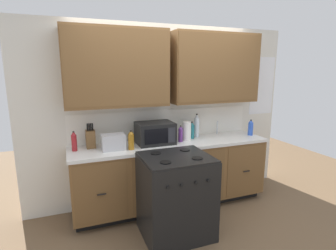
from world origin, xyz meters
name	(u,v)px	position (x,y,z in m)	size (l,w,h in m)	color
ground_plane	(181,215)	(0.00, 0.00, 0.00)	(8.00, 8.00, 0.00)	brown
wall_unit	(167,86)	(0.00, 0.50, 1.65)	(3.84, 0.40, 2.47)	silver
counter_run	(172,174)	(0.00, 0.30, 0.47)	(2.67, 0.64, 0.91)	black
stove_range	(176,196)	(-0.21, -0.33, 0.47)	(0.76, 0.68, 0.95)	black
microwave	(155,133)	(-0.23, 0.34, 1.05)	(0.48, 0.37, 0.28)	black
toaster	(113,142)	(-0.79, 0.26, 1.01)	(0.28, 0.18, 0.19)	#B7B7BC
knife_block	(91,139)	(-1.04, 0.44, 1.03)	(0.11, 0.14, 0.31)	brown
sink_faucet	(217,127)	(0.81, 0.51, 1.01)	(0.02, 0.02, 0.20)	#B2B5BA
paper_towel_roll	(187,131)	(0.23, 0.34, 1.04)	(0.12, 0.12, 0.26)	white
bottle_violet	(181,134)	(0.12, 0.30, 1.02)	(0.06, 0.06, 0.22)	#663384
bottle_teal	(192,130)	(0.34, 0.41, 1.03)	(0.07, 0.07, 0.24)	#1E707A
bottle_blue	(251,128)	(1.23, 0.27, 1.03)	(0.07, 0.07, 0.23)	blue
bottle_amber	(131,140)	(-0.59, 0.18, 1.03)	(0.07, 0.07, 0.24)	#9E6619
bottle_clear	(197,126)	(0.44, 0.46, 1.08)	(0.07, 0.07, 0.34)	silver
bottle_red	(74,141)	(-1.24, 0.37, 1.03)	(0.06, 0.06, 0.24)	maroon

